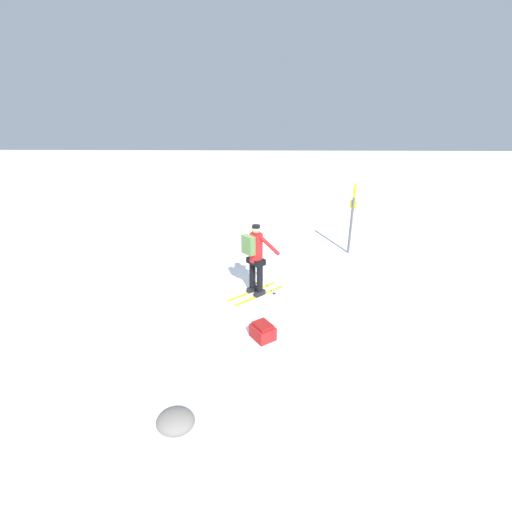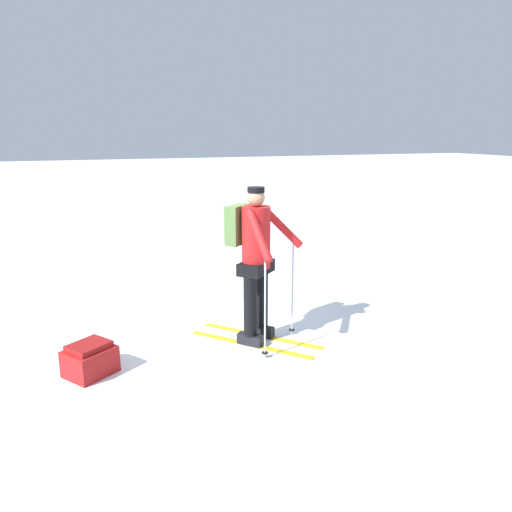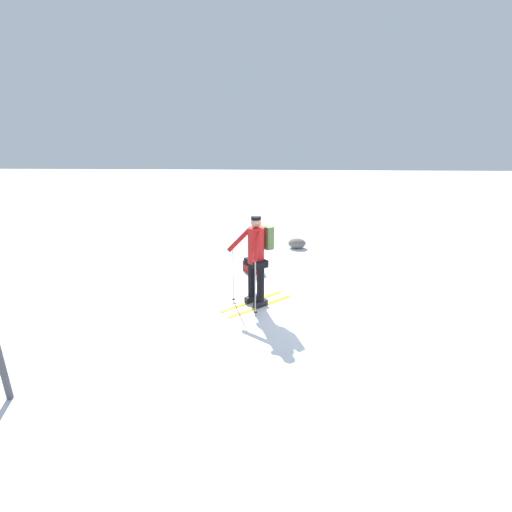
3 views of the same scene
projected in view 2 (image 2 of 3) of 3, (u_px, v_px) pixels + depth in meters
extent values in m
plane|color=white|center=(215.00, 323.00, 6.43)|extent=(80.00, 80.00, 0.00)
cube|color=gold|center=(262.00, 336.00, 6.01)|extent=(1.24, 1.10, 0.01)
cube|color=black|center=(262.00, 331.00, 6.00)|extent=(0.30, 0.28, 0.12)
cylinder|color=black|center=(262.00, 296.00, 5.89)|extent=(0.15, 0.15, 0.77)
cube|color=gold|center=(250.00, 345.00, 5.77)|extent=(1.24, 1.10, 0.01)
cube|color=black|center=(250.00, 339.00, 5.75)|extent=(0.30, 0.28, 0.12)
cylinder|color=black|center=(250.00, 303.00, 5.64)|extent=(0.15, 0.15, 0.77)
cube|color=black|center=(256.00, 267.00, 5.67)|extent=(0.49, 0.51, 0.14)
cylinder|color=red|center=(256.00, 237.00, 5.59)|extent=(0.32, 0.32, 0.70)
sphere|color=tan|center=(256.00, 197.00, 5.48)|extent=(0.20, 0.20, 0.20)
cylinder|color=black|center=(256.00, 190.00, 5.46)|extent=(0.19, 0.19, 0.06)
cube|color=#4C6B38|center=(238.00, 225.00, 5.66)|extent=(0.34, 0.36, 0.45)
cylinder|color=#B2B7BC|center=(293.00, 288.00, 5.92)|extent=(0.02, 0.02, 1.19)
cylinder|color=black|center=(292.00, 330.00, 6.05)|extent=(0.07, 0.07, 0.01)
cylinder|color=red|center=(281.00, 227.00, 5.72)|extent=(0.21, 0.52, 0.52)
cylinder|color=#B2B7BC|center=(265.00, 306.00, 5.30)|extent=(0.02, 0.02, 1.19)
cylinder|color=black|center=(265.00, 353.00, 5.43)|extent=(0.07, 0.07, 0.01)
cylinder|color=red|center=(259.00, 235.00, 5.24)|extent=(0.52, 0.15, 0.52)
cube|color=maroon|center=(90.00, 362.00, 5.05)|extent=(0.57, 0.59, 0.28)
cube|color=maroon|center=(89.00, 346.00, 5.01)|extent=(0.47, 0.49, 0.06)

